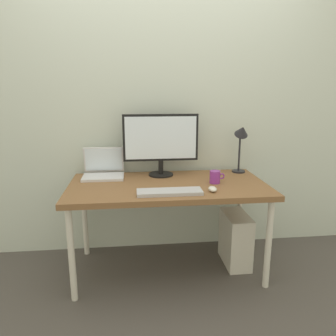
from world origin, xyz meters
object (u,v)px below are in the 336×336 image
(desk, at_px, (168,191))
(coffee_mug, at_px, (215,177))
(laptop, at_px, (103,169))
(mouse, at_px, (213,189))
(monitor, at_px, (161,141))
(computer_tower, at_px, (235,239))
(keyboard, at_px, (170,192))
(desk_lamp, at_px, (241,138))

(desk, xyz_separation_m, coffee_mug, (0.35, -0.02, 0.10))
(laptop, height_order, mouse, laptop)
(monitor, relative_size, computer_tower, 1.43)
(coffee_mug, height_order, computer_tower, coffee_mug)
(desk, bearing_deg, keyboard, -93.84)
(desk, relative_size, desk_lamp, 3.48)
(computer_tower, bearing_deg, monitor, 159.72)
(desk, xyz_separation_m, mouse, (0.28, -0.22, 0.07))
(desk, relative_size, monitor, 2.44)
(keyboard, bearing_deg, coffee_mug, 30.50)
(keyboard, xyz_separation_m, coffee_mug, (0.37, 0.22, 0.04))
(laptop, relative_size, mouse, 3.56)
(coffee_mug, xyz_separation_m, computer_tower, (0.20, 0.05, -0.54))
(desk_lamp, bearing_deg, monitor, -179.95)
(mouse, distance_m, computer_tower, 0.63)
(monitor, xyz_separation_m, mouse, (0.31, -0.47, -0.27))
(coffee_mug, bearing_deg, laptop, 161.50)
(desk, distance_m, desk_lamp, 0.76)
(mouse, bearing_deg, laptop, 148.17)
(monitor, height_order, laptop, monitor)
(desk, relative_size, keyboard, 3.33)
(desk, height_order, laptop, laptop)
(coffee_mug, bearing_deg, desk, 176.49)
(monitor, xyz_separation_m, computer_tower, (0.58, -0.22, -0.78))
(monitor, xyz_separation_m, laptop, (-0.46, 0.01, -0.23))
(desk_lamp, relative_size, computer_tower, 1.00)
(desk_lamp, relative_size, coffee_mug, 3.70)
(mouse, height_order, computer_tower, mouse)
(keyboard, bearing_deg, mouse, 3.37)
(laptop, bearing_deg, coffee_mug, -18.50)
(mouse, xyz_separation_m, computer_tower, (0.27, 0.25, -0.51))
(laptop, distance_m, desk_lamp, 1.15)
(monitor, bearing_deg, desk_lamp, 0.05)
(monitor, distance_m, laptop, 0.51)
(coffee_mug, bearing_deg, computer_tower, 14.67)
(laptop, bearing_deg, mouse, -31.83)
(mouse, height_order, coffee_mug, coffee_mug)
(desk, bearing_deg, laptop, 152.07)
(monitor, bearing_deg, laptop, 178.18)
(monitor, bearing_deg, computer_tower, -20.28)
(mouse, bearing_deg, monitor, 123.99)
(keyboard, bearing_deg, laptop, 133.63)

